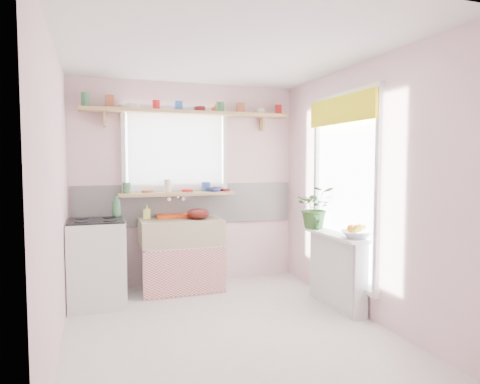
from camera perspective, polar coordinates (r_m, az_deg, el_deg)
name	(u,v)px	position (r m, az deg, el deg)	size (l,w,h in m)	color
room	(258,176)	(4.87, 2.42, 2.20)	(3.20, 3.20, 3.20)	white
sink_unit	(181,254)	(5.18, -7.87, -8.21)	(0.95, 0.65, 1.11)	white
cooker	(97,262)	(4.84, -18.55, -8.88)	(0.58, 0.58, 0.93)	white
radiator_ledge	(337,269)	(4.70, 12.77, -9.97)	(0.22, 0.95, 0.78)	white
windowsill	(178,194)	(5.26, -8.33, -0.22)	(1.40, 0.22, 0.04)	tan
pine_shelf	(189,113)	(5.30, -6.80, 10.45)	(2.52, 0.24, 0.04)	tan
shelf_crockery	(187,106)	(5.30, -7.05, 11.25)	(2.47, 0.11, 0.12)	#3F7F4C
sill_crockery	(173,188)	(5.24, -8.87, 0.57)	(1.35, 0.11, 0.12)	#3F7F4C
dish_tray	(174,215)	(5.30, -8.76, -3.11)	(0.43, 0.32, 0.04)	#D24212
colander	(198,214)	(5.11, -5.61, -2.89)	(0.27, 0.27, 0.12)	#500F0D
jade_plant	(315,207)	(4.91, 10.03, -2.01)	(0.43, 0.37, 0.48)	#305A24
fruit_bowl	(356,235)	(4.38, 15.26, -5.49)	(0.29, 0.29, 0.07)	silver
herb_pot	(317,222)	(4.80, 10.23, -3.92)	(0.10, 0.07, 0.19)	#2B6528
soap_bottle_sink	(147,212)	(5.18, -12.31, -2.60)	(0.08, 0.08, 0.17)	#E5F76D
sill_cup	(208,187)	(5.40, -4.25, 0.67)	(0.13, 0.13, 0.10)	beige
sill_bowl	(214,189)	(5.30, -3.43, 0.36)	(0.18, 0.18, 0.05)	#2D3D93
shelf_vase	(216,107)	(5.45, -3.16, 11.25)	(0.14, 0.14, 0.14)	#AE5C35
cooker_bottle	(116,205)	(4.97, -16.17, -1.68)	(0.10, 0.10, 0.26)	#468C5B
fruit	(357,228)	(4.38, 15.29, -4.70)	(0.20, 0.14, 0.10)	orange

